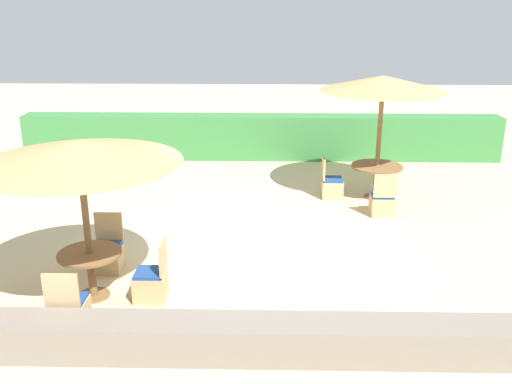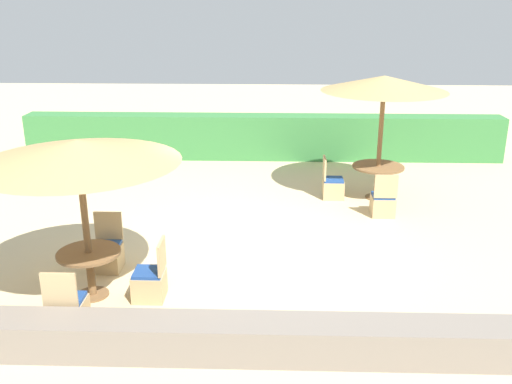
# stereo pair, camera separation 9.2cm
# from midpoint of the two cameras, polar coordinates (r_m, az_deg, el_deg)

# --- Properties ---
(ground_plane) EXTENTS (40.00, 40.00, 0.00)m
(ground_plane) POSITION_cam_midpoint_polar(r_m,az_deg,el_deg) (10.15, -0.34, -5.92)
(ground_plane) COLOR #D1BA8C
(hedge_row) EXTENTS (13.00, 0.70, 1.20)m
(hedge_row) POSITION_cam_midpoint_polar(r_m,az_deg,el_deg) (15.76, 0.31, 5.54)
(hedge_row) COLOR #387A3D
(hedge_row) RESTS_ON ground_plane
(stone_border) EXTENTS (10.00, 0.56, 0.50)m
(stone_border) POSITION_cam_midpoint_polar(r_m,az_deg,el_deg) (7.31, -1.08, -14.49)
(stone_border) COLOR slate
(stone_border) RESTS_ON ground_plane
(parasol_front_left) EXTENTS (2.86, 2.86, 2.41)m
(parasol_front_left) POSITION_cam_midpoint_polar(r_m,az_deg,el_deg) (8.26, -17.60, 3.82)
(parasol_front_left) COLOR brown
(parasol_front_left) RESTS_ON ground_plane
(round_table_front_left) EXTENTS (0.93, 0.93, 0.72)m
(round_table_front_left) POSITION_cam_midpoint_polar(r_m,az_deg,el_deg) (8.83, -16.50, -6.88)
(round_table_front_left) COLOR brown
(round_table_front_left) RESTS_ON ground_plane
(patio_chair_front_left_north) EXTENTS (0.46, 0.46, 0.93)m
(patio_chair_front_left_north) POSITION_cam_midpoint_polar(r_m,az_deg,el_deg) (9.73, -14.87, -6.08)
(patio_chair_front_left_north) COLOR tan
(patio_chair_front_left_north) RESTS_ON ground_plane
(patio_chair_front_left_south) EXTENTS (0.46, 0.46, 0.93)m
(patio_chair_front_left_south) POSITION_cam_midpoint_polar(r_m,az_deg,el_deg) (8.23, -18.47, -11.31)
(patio_chair_front_left_south) COLOR tan
(patio_chair_front_left_south) RESTS_ON ground_plane
(patio_chair_front_left_east) EXTENTS (0.46, 0.46, 0.93)m
(patio_chair_front_left_east) POSITION_cam_midpoint_polar(r_m,az_deg,el_deg) (8.69, -10.71, -8.89)
(patio_chair_front_left_east) COLOR tan
(patio_chair_front_left_east) RESTS_ON ground_plane
(parasol_back_right) EXTENTS (2.66, 2.66, 2.71)m
(parasol_back_right) POSITION_cam_midpoint_polar(r_m,az_deg,el_deg) (12.44, 12.37, 10.53)
(parasol_back_right) COLOR brown
(parasol_back_right) RESTS_ON ground_plane
(round_table_back_right) EXTENTS (1.13, 1.13, 0.75)m
(round_table_back_right) POSITION_cam_midpoint_polar(r_m,az_deg,el_deg) (12.86, 11.77, 1.98)
(round_table_back_right) COLOR brown
(round_table_back_right) RESTS_ON ground_plane
(patio_chair_back_right_west) EXTENTS (0.46, 0.46, 0.93)m
(patio_chair_back_right_west) POSITION_cam_midpoint_polar(r_m,az_deg,el_deg) (12.80, 7.34, 0.58)
(patio_chair_back_right_west) COLOR tan
(patio_chair_back_right_west) RESTS_ON ground_plane
(patio_chair_back_right_south) EXTENTS (0.46, 0.46, 0.93)m
(patio_chair_back_right_south) POSITION_cam_midpoint_polar(r_m,az_deg,el_deg) (11.95, 12.28, -1.08)
(patio_chair_back_right_south) COLOR tan
(patio_chair_back_right_south) RESTS_ON ground_plane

